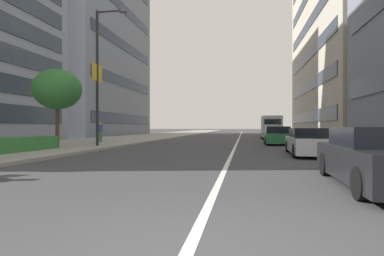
{
  "coord_description": "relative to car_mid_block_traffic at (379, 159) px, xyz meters",
  "views": [
    {
      "loc": [
        -2.95,
        -0.6,
        1.36
      ],
      "look_at": [
        14.33,
        2.47,
        1.29
      ],
      "focal_mm": 27.47,
      "sensor_mm": 36.0,
      "label": 1
    }
  ],
  "objects": [
    {
      "name": "street_lamp_with_banners",
      "position": [
        10.35,
        12.08,
        4.67
      ],
      "size": [
        1.26,
        2.17,
        8.72
      ],
      "color": "#232326",
      "rests_on": "sidewalk_right_plaza"
    },
    {
      "name": "office_tower_far_right_block",
      "position": [
        36.21,
        30.9,
        15.79
      ],
      "size": [
        23.76,
        19.35,
        32.85
      ],
      "color": "slate",
      "rests_on": "ground"
    },
    {
      "name": "car_following_behind",
      "position": [
        16.27,
        0.48,
        0.01
      ],
      "size": [
        4.28,
        2.02,
        1.4
      ],
      "rotation": [
        0.0,
        0.0,
        -0.02
      ],
      "color": "#236038",
      "rests_on": "ground"
    },
    {
      "name": "car_mid_block_traffic",
      "position": [
        0.0,
        0.0,
        0.0
      ],
      "size": [
        4.37,
        1.99,
        1.35
      ],
      "rotation": [
        0.0,
        0.0,
        -0.04
      ],
      "color": "black",
      "rests_on": "ground"
    },
    {
      "name": "sidewalk_right_plaza",
      "position": [
        25.7,
        15.63,
        -0.56
      ],
      "size": [
        160.0,
        9.28,
        0.15
      ],
      "primitive_type": "cube",
      "color": "gray",
      "rests_on": "ground"
    },
    {
      "name": "delivery_van_ahead",
      "position": [
        27.07,
        0.01,
        0.73
      ],
      "size": [
        5.71,
        2.24,
        2.55
      ],
      "rotation": [
        0.0,
        0.0,
        -0.02
      ],
      "color": "#B7B7BC",
      "rests_on": "ground"
    },
    {
      "name": "street_tree_mid_sidewalk",
      "position": [
        8.61,
        14.02,
        2.96
      ],
      "size": [
        2.81,
        2.81,
        4.66
      ],
      "color": "#473323",
      "rests_on": "sidewalk_right_plaza"
    },
    {
      "name": "clipped_hedge_bed",
      "position": [
        5.51,
        14.03,
        -0.14
      ],
      "size": [
        4.89,
        1.1,
        0.69
      ],
      "primitive_type": "cube",
      "color": "#337033",
      "rests_on": "sidewalk_right_plaza"
    },
    {
      "name": "car_approaching_light",
      "position": [
        7.66,
        -0.08,
        -0.01
      ],
      "size": [
        4.74,
        2.0,
        1.3
      ],
      "rotation": [
        0.0,
        0.0,
        -0.04
      ],
      "color": "#B7B7BC",
      "rests_on": "ground"
    },
    {
      "name": "lane_centre_stripe",
      "position": [
        30.7,
        3.61,
        -0.63
      ],
      "size": [
        110.0,
        0.16,
        0.01
      ],
      "primitive_type": "cube",
      "color": "silver",
      "rests_on": "ground"
    },
    {
      "name": "pedestrian_on_plaza",
      "position": [
        14.5,
        14.33,
        0.32
      ],
      "size": [
        0.43,
        0.48,
        1.6
      ],
      "rotation": [
        0.0,
        0.0,
        3.67
      ],
      "color": "#3F724C",
      "rests_on": "sidewalk_right_plaza"
    }
  ]
}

